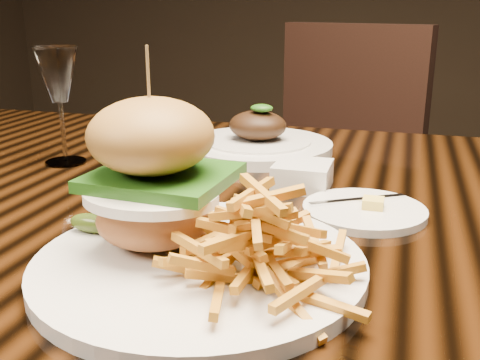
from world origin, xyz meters
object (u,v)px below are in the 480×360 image
(burger_plate, at_px, (195,216))
(chair_far, at_px, (331,168))
(dining_table, at_px, (268,243))
(wine_glass, at_px, (58,79))
(far_dish, at_px, (257,142))

(burger_plate, xyz_separation_m, chair_far, (-0.01, 1.14, -0.27))
(dining_table, xyz_separation_m, burger_plate, (-0.01, -0.26, 0.13))
(burger_plate, relative_size, wine_glass, 1.71)
(dining_table, bearing_deg, burger_plate, -92.31)
(burger_plate, xyz_separation_m, far_dish, (-0.06, 0.47, -0.04))
(dining_table, relative_size, burger_plate, 4.95)
(chair_far, bearing_deg, burger_plate, -69.79)
(far_dish, distance_m, chair_far, 0.71)
(wine_glass, bearing_deg, chair_far, 68.09)
(far_dish, height_order, chair_far, chair_far)
(chair_far, bearing_deg, wine_glass, -92.34)
(dining_table, bearing_deg, chair_far, 91.48)
(burger_plate, bearing_deg, far_dish, 113.53)
(burger_plate, bearing_deg, dining_table, 103.61)
(wine_glass, height_order, chair_far, chair_far)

